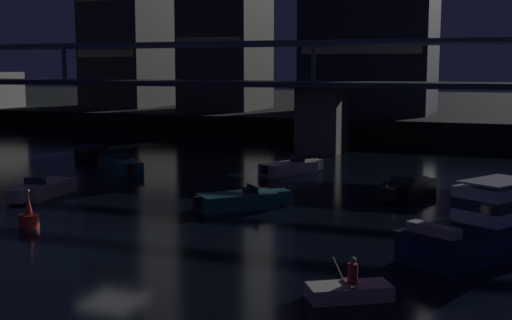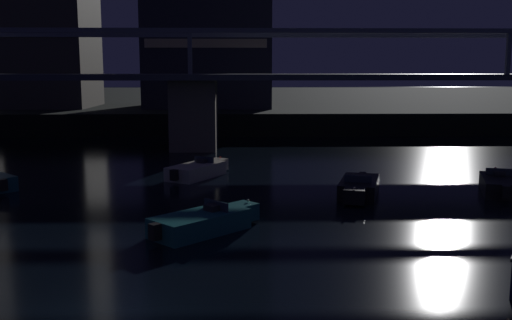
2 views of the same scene
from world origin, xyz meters
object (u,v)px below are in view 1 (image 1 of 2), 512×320
Objects in this scene: speedboat_near_right at (241,200)px; speedboat_mid_center at (123,165)px; speedboat_mid_left at (291,168)px; channel_buoy at (29,217)px; speedboat_far_center at (90,152)px; river_bridge at (322,98)px; cabin_cruiser_near_left at (492,224)px; speedboat_near_center at (406,189)px; dinghy_with_paddler at (349,291)px; speedboat_mid_right at (42,189)px.

speedboat_near_right is 15.32m from speedboat_mid_center.
speedboat_near_right is 0.91× the size of speedboat_mid_left.
channel_buoy is (-7.43, -7.31, 0.06)m from speedboat_near_right.
speedboat_mid_left and speedboat_far_center have the same top height.
river_bridge is 11.45× the size of cabin_cruiser_near_left.
river_bridge reaches higher than speedboat_near_center.
speedboat_far_center is 1.80× the size of dinghy_with_paddler.
speedboat_mid_left is at bearing 130.27° from cabin_cruiser_near_left.
channel_buoy reaches higher than speedboat_mid_left.
river_bridge is 37.73m from dinghy_with_paddler.
river_bridge is at bearing 80.79° from channel_buoy.
river_bridge is 20.95× the size of speedboat_mid_left.
speedboat_near_right is at bearing -139.03° from speedboat_near_center.
river_bridge is 36.37× the size of dinghy_with_paddler.
speedboat_near_right is at bearing -35.42° from speedboat_mid_center.
speedboat_far_center is at bearing 117.83° from channel_buoy.
dinghy_with_paddler is at bearing -87.22° from speedboat_near_center.
speedboat_near_right is at bearing 44.56° from channel_buoy.
river_bridge is 27.23m from speedboat_mid_right.
cabin_cruiser_near_left reaches higher than speedboat_near_center.
speedboat_mid_center is 0.84× the size of speedboat_mid_right.
cabin_cruiser_near_left is 3.18× the size of dinghy_with_paddler.
dinghy_with_paddler is at bearing -44.64° from speedboat_mid_center.
river_bridge is at bearing 95.55° from speedboat_mid_left.
speedboat_near_right is 2.51× the size of channel_buoy.
speedboat_far_center is (-6.37, 5.44, 0.00)m from speedboat_mid_center.
cabin_cruiser_near_left is at bearing -27.46° from speedboat_mid_center.
speedboat_mid_center is at bearing -123.49° from river_bridge.
speedboat_near_center is at bearing 21.29° from speedboat_mid_right.
speedboat_mid_center is 29.26m from dinghy_with_paddler.
river_bridge is at bearing 118.77° from speedboat_near_center.
channel_buoy is at bearing -56.30° from speedboat_mid_right.
speedboat_mid_left is at bearing 111.87° from dinghy_with_paddler.
dinghy_with_paddler is at bearing -54.49° from speedboat_near_right.
speedboat_near_center is (-4.87, 10.49, -0.64)m from cabin_cruiser_near_left.
speedboat_mid_center is (-19.94, 2.41, 0.00)m from speedboat_near_center.
dinghy_with_paddler is (8.34, -11.68, -0.14)m from speedboat_near_right.
speedboat_mid_right is at bearing -158.71° from speedboat_near_center.
cabin_cruiser_near_left is (14.63, -28.27, -3.53)m from river_bridge.
speedboat_mid_left is at bearing 14.56° from speedboat_mid_center.
speedboat_mid_left is (-8.56, 5.36, 0.00)m from speedboat_near_center.
speedboat_mid_left is 11.76m from speedboat_mid_center.
speedboat_mid_right is at bearing -175.22° from speedboat_near_right.
cabin_cruiser_near_left is 20.78m from speedboat_mid_left.
speedboat_mid_left is 17.92m from speedboat_far_center.
river_bridge reaches higher than cabin_cruiser_near_left.
speedboat_near_right is 14.35m from dinghy_with_paddler.
river_bridge is at bearing 95.44° from speedboat_near_right.
speedboat_near_center and speedboat_mid_left have the same top height.
speedboat_mid_left is 25.34m from dinghy_with_paddler.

